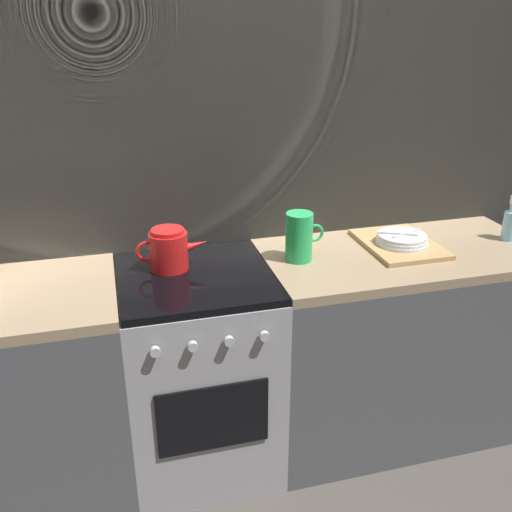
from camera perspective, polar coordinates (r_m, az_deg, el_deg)
ground_plane at (r=2.70m, az=-5.34°, el=-19.40°), size 8.00×8.00×0.00m
back_wall at (r=2.39m, az=-7.79°, el=7.88°), size 3.60×0.05×2.40m
stove_unit at (r=2.42m, az=-5.74°, el=-11.57°), size 0.60×0.63×0.90m
counter_right at (r=2.68m, az=13.80°, el=-8.41°), size 1.20×0.60×0.90m
kettle at (r=2.23m, az=-8.79°, el=0.66°), size 0.28×0.15×0.17m
pitcher at (r=2.28m, az=4.41°, el=1.95°), size 0.16×0.11×0.20m
dish_pile at (r=2.51m, az=14.37°, el=1.40°), size 0.30×0.40×0.07m
spray_bottle at (r=2.73m, az=24.34°, el=3.09°), size 0.08×0.06×0.20m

